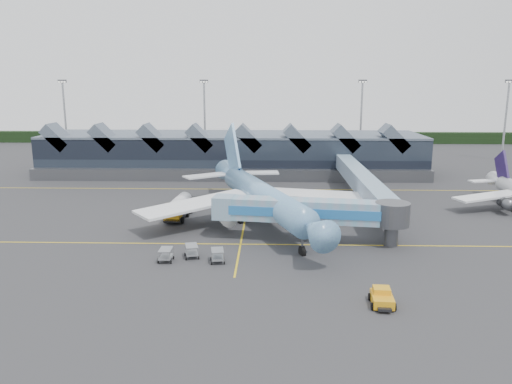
{
  "coord_description": "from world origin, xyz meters",
  "views": [
    {
      "loc": [
        3.94,
        -72.79,
        21.5
      ],
      "look_at": [
        1.81,
        2.54,
        5.0
      ],
      "focal_mm": 35.0,
      "sensor_mm": 36.0,
      "label": 1
    }
  ],
  "objects_px": {
    "main_airliner": "(261,195)",
    "pushback_tug": "(382,298)",
    "jet_bridge": "(320,212)",
    "fuel_truck": "(179,206)"
  },
  "relations": [
    {
      "from": "jet_bridge",
      "to": "pushback_tug",
      "type": "relative_size",
      "value": 6.94
    },
    {
      "from": "jet_bridge",
      "to": "pushback_tug",
      "type": "distance_m",
      "value": 20.72
    },
    {
      "from": "main_airliner",
      "to": "pushback_tug",
      "type": "relative_size",
      "value": 11.46
    },
    {
      "from": "main_airliner",
      "to": "pushback_tug",
      "type": "height_order",
      "value": "main_airliner"
    },
    {
      "from": "jet_bridge",
      "to": "fuel_truck",
      "type": "height_order",
      "value": "jet_bridge"
    },
    {
      "from": "pushback_tug",
      "to": "jet_bridge",
      "type": "bearing_deg",
      "value": 105.98
    },
    {
      "from": "jet_bridge",
      "to": "pushback_tug",
      "type": "bearing_deg",
      "value": -69.99
    },
    {
      "from": "jet_bridge",
      "to": "pushback_tug",
      "type": "height_order",
      "value": "jet_bridge"
    },
    {
      "from": "jet_bridge",
      "to": "fuel_truck",
      "type": "distance_m",
      "value": 25.01
    },
    {
      "from": "jet_bridge",
      "to": "fuel_truck",
      "type": "xyz_separation_m",
      "value": [
        -21.67,
        12.27,
        -2.3
      ]
    }
  ]
}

